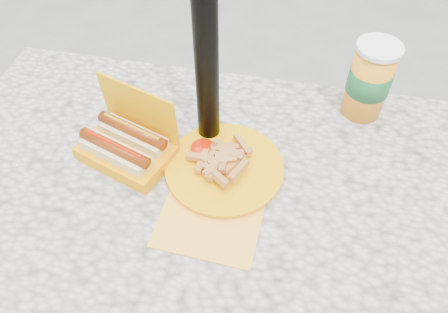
% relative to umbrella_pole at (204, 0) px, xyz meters
% --- Properties ---
extents(picnic_table, '(1.20, 0.80, 0.75)m').
position_rel_umbrella_pole_xyz_m(picnic_table, '(0.00, -0.16, -0.46)').
color(picnic_table, beige).
rests_on(picnic_table, ground).
extents(umbrella_pole, '(0.05, 0.05, 2.20)m').
position_rel_umbrella_pole_xyz_m(umbrella_pole, '(0.00, 0.00, 0.00)').
color(umbrella_pole, black).
rests_on(umbrella_pole, ground).
extents(hotdog_box, '(0.23, 0.19, 0.16)m').
position_rel_umbrella_pole_xyz_m(hotdog_box, '(-0.16, -0.10, -0.31)').
color(hotdog_box, '#E89C00').
rests_on(hotdog_box, picnic_table).
extents(fries_plate, '(0.26, 0.36, 0.05)m').
position_rel_umbrella_pole_xyz_m(fries_plate, '(0.05, -0.11, -0.34)').
color(fries_plate, '#FFAF31').
rests_on(fries_plate, picnic_table).
extents(soda_cup, '(0.10, 0.10, 0.19)m').
position_rel_umbrella_pole_xyz_m(soda_cup, '(0.35, 0.16, -0.25)').
color(soda_cup, orange).
rests_on(soda_cup, picnic_table).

